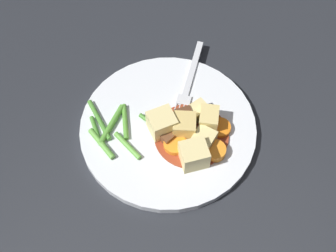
{
  "coord_description": "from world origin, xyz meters",
  "views": [
    {
      "loc": [
        0.03,
        -0.36,
        0.61
      ],
      "look_at": [
        0.0,
        0.0,
        0.01
      ],
      "focal_mm": 48.57,
      "sensor_mm": 36.0,
      "label": 1
    }
  ],
  "objects_px": {
    "potato_chunk_2": "(194,155)",
    "potato_chunk_3": "(203,141)",
    "fork": "(188,85)",
    "carrot_slice_0": "(176,136)",
    "potato_chunk_4": "(184,126)",
    "meat_chunk_0": "(166,137)",
    "carrot_slice_1": "(175,145)",
    "carrot_slice_3": "(220,129)",
    "potato_chunk_1": "(162,124)",
    "potato_chunk_5": "(198,111)",
    "potato_chunk_0": "(209,119)",
    "dinner_plate": "(168,128)",
    "carrot_slice_2": "(215,151)",
    "meat_chunk_1": "(185,119)"
  },
  "relations": [
    {
      "from": "potato_chunk_0",
      "to": "fork",
      "type": "distance_m",
      "value": 0.08
    },
    {
      "from": "dinner_plate",
      "to": "potato_chunk_2",
      "type": "bearing_deg",
      "value": -53.05
    },
    {
      "from": "carrot_slice_0",
      "to": "meat_chunk_1",
      "type": "distance_m",
      "value": 0.03
    },
    {
      "from": "carrot_slice_2",
      "to": "meat_chunk_1",
      "type": "distance_m",
      "value": 0.07
    },
    {
      "from": "carrot_slice_3",
      "to": "potato_chunk_0",
      "type": "bearing_deg",
      "value": 152.82
    },
    {
      "from": "carrot_slice_3",
      "to": "potato_chunk_1",
      "type": "distance_m",
      "value": 0.09
    },
    {
      "from": "potato_chunk_1",
      "to": "carrot_slice_1",
      "type": "bearing_deg",
      "value": -51.51
    },
    {
      "from": "dinner_plate",
      "to": "potato_chunk_1",
      "type": "xyz_separation_m",
      "value": [
        -0.01,
        -0.01,
        0.02
      ]
    },
    {
      "from": "carrot_slice_2",
      "to": "potato_chunk_2",
      "type": "xyz_separation_m",
      "value": [
        -0.03,
        -0.01,
        0.01
      ]
    },
    {
      "from": "potato_chunk_0",
      "to": "potato_chunk_4",
      "type": "bearing_deg",
      "value": -156.69
    },
    {
      "from": "carrot_slice_3",
      "to": "potato_chunk_1",
      "type": "xyz_separation_m",
      "value": [
        -0.09,
        -0.01,
        0.01
      ]
    },
    {
      "from": "carrot_slice_2",
      "to": "fork",
      "type": "distance_m",
      "value": 0.13
    },
    {
      "from": "potato_chunk_4",
      "to": "potato_chunk_2",
      "type": "bearing_deg",
      "value": -70.5
    },
    {
      "from": "carrot_slice_3",
      "to": "potato_chunk_1",
      "type": "bearing_deg",
      "value": -176.16
    },
    {
      "from": "potato_chunk_0",
      "to": "potato_chunk_4",
      "type": "distance_m",
      "value": 0.04
    },
    {
      "from": "potato_chunk_5",
      "to": "carrot_slice_0",
      "type": "bearing_deg",
      "value": -126.06
    },
    {
      "from": "dinner_plate",
      "to": "carrot_slice_2",
      "type": "distance_m",
      "value": 0.08
    },
    {
      "from": "meat_chunk_0",
      "to": "meat_chunk_1",
      "type": "bearing_deg",
      "value": 50.58
    },
    {
      "from": "potato_chunk_0",
      "to": "carrot_slice_2",
      "type": "bearing_deg",
      "value": -76.62
    },
    {
      "from": "meat_chunk_0",
      "to": "carrot_slice_1",
      "type": "bearing_deg",
      "value": -34.47
    },
    {
      "from": "carrot_slice_3",
      "to": "meat_chunk_1",
      "type": "height_order",
      "value": "meat_chunk_1"
    },
    {
      "from": "potato_chunk_0",
      "to": "potato_chunk_5",
      "type": "bearing_deg",
      "value": 136.89
    },
    {
      "from": "carrot_slice_1",
      "to": "fork",
      "type": "bearing_deg",
      "value": 83.5
    },
    {
      "from": "dinner_plate",
      "to": "potato_chunk_4",
      "type": "xyz_separation_m",
      "value": [
        0.02,
        -0.01,
        0.02
      ]
    },
    {
      "from": "potato_chunk_1",
      "to": "fork",
      "type": "height_order",
      "value": "potato_chunk_1"
    },
    {
      "from": "potato_chunk_3",
      "to": "meat_chunk_1",
      "type": "distance_m",
      "value": 0.05
    },
    {
      "from": "potato_chunk_1",
      "to": "carrot_slice_2",
      "type": "bearing_deg",
      "value": -22.47
    },
    {
      "from": "carrot_slice_3",
      "to": "potato_chunk_2",
      "type": "xyz_separation_m",
      "value": [
        -0.04,
        -0.05,
        0.01
      ]
    },
    {
      "from": "fork",
      "to": "potato_chunk_0",
      "type": "bearing_deg",
      "value": -63.92
    },
    {
      "from": "carrot_slice_0",
      "to": "potato_chunk_3",
      "type": "xyz_separation_m",
      "value": [
        0.04,
        -0.01,
        0.01
      ]
    },
    {
      "from": "carrot_slice_1",
      "to": "potato_chunk_1",
      "type": "height_order",
      "value": "potato_chunk_1"
    },
    {
      "from": "carrot_slice_1",
      "to": "potato_chunk_4",
      "type": "height_order",
      "value": "potato_chunk_4"
    },
    {
      "from": "potato_chunk_4",
      "to": "meat_chunk_1",
      "type": "height_order",
      "value": "potato_chunk_4"
    },
    {
      "from": "meat_chunk_0",
      "to": "potato_chunk_4",
      "type": "bearing_deg",
      "value": 33.57
    },
    {
      "from": "dinner_plate",
      "to": "fork",
      "type": "bearing_deg",
      "value": 71.68
    },
    {
      "from": "potato_chunk_2",
      "to": "fork",
      "type": "bearing_deg",
      "value": 96.7
    },
    {
      "from": "dinner_plate",
      "to": "carrot_slice_2",
      "type": "xyz_separation_m",
      "value": [
        0.07,
        -0.04,
        0.01
      ]
    },
    {
      "from": "potato_chunk_4",
      "to": "carrot_slice_1",
      "type": "bearing_deg",
      "value": -114.09
    },
    {
      "from": "dinner_plate",
      "to": "carrot_slice_2",
      "type": "height_order",
      "value": "carrot_slice_2"
    },
    {
      "from": "carrot_slice_0",
      "to": "potato_chunk_0",
      "type": "bearing_deg",
      "value": 29.41
    },
    {
      "from": "potato_chunk_2",
      "to": "potato_chunk_3",
      "type": "relative_size",
      "value": 1.06
    },
    {
      "from": "dinner_plate",
      "to": "potato_chunk_1",
      "type": "distance_m",
      "value": 0.03
    },
    {
      "from": "carrot_slice_1",
      "to": "carrot_slice_3",
      "type": "distance_m",
      "value": 0.07
    },
    {
      "from": "potato_chunk_1",
      "to": "carrot_slice_3",
      "type": "bearing_deg",
      "value": 3.84
    },
    {
      "from": "carrot_slice_0",
      "to": "potato_chunk_4",
      "type": "distance_m",
      "value": 0.02
    },
    {
      "from": "potato_chunk_2",
      "to": "fork",
      "type": "height_order",
      "value": "potato_chunk_2"
    },
    {
      "from": "meat_chunk_1",
      "to": "meat_chunk_0",
      "type": "bearing_deg",
      "value": -129.42
    },
    {
      "from": "carrot_slice_1",
      "to": "meat_chunk_0",
      "type": "height_order",
      "value": "meat_chunk_0"
    },
    {
      "from": "potato_chunk_0",
      "to": "potato_chunk_2",
      "type": "xyz_separation_m",
      "value": [
        -0.02,
        -0.06,
        0.0
      ]
    },
    {
      "from": "potato_chunk_0",
      "to": "potato_chunk_3",
      "type": "bearing_deg",
      "value": -100.53
    }
  ]
}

